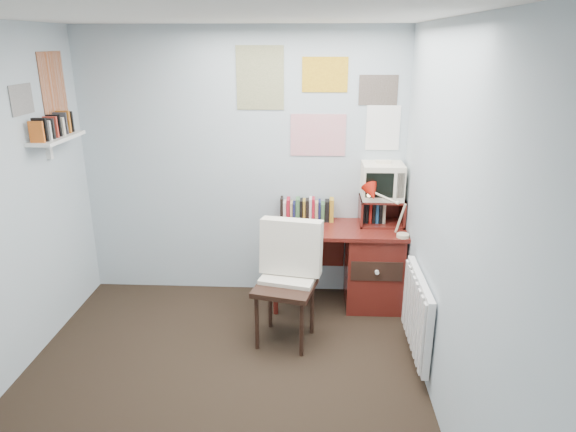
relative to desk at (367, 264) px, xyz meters
name	(u,v)px	position (x,y,z in m)	size (l,w,h in m)	color
ground	(214,402)	(-1.17, -1.48, -0.41)	(3.50, 3.50, 0.00)	black
back_wall	(242,166)	(-1.17, 0.27, 0.84)	(3.00, 0.02, 2.50)	#AAB7C3
right_wall	(453,237)	(0.33, -1.48, 0.84)	(0.02, 3.50, 2.50)	#AAB7C3
ceiling	(192,13)	(-1.17, -1.48, 2.09)	(3.00, 3.50, 0.02)	white
desk	(367,264)	(0.00, 0.00, 0.00)	(1.20, 0.55, 0.76)	#5F1B15
desk_chair	(285,288)	(-0.72, -0.68, 0.08)	(0.50, 0.48, 0.97)	black
desk_lamp	(404,216)	(0.27, -0.22, 0.55)	(0.27, 0.24, 0.39)	red
tv_riser	(381,211)	(0.12, 0.11, 0.48)	(0.40, 0.30, 0.25)	#5F1B15
crt_tv	(382,179)	(0.11, 0.13, 0.78)	(0.36, 0.34, 0.35)	#EDE3C6
book_row	(312,209)	(-0.51, 0.18, 0.46)	(0.60, 0.14, 0.22)	#5F1B15
radiator	(418,314)	(0.29, -0.93, 0.01)	(0.09, 0.80, 0.60)	white
wall_shelf	(57,138)	(-2.57, -0.38, 1.21)	(0.20, 0.62, 0.24)	white
posters_back	(319,101)	(-0.47, 0.26, 1.44)	(1.20, 0.01, 0.90)	white
posters_left	(38,90)	(-2.67, -0.38, 1.59)	(0.01, 0.70, 0.60)	white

